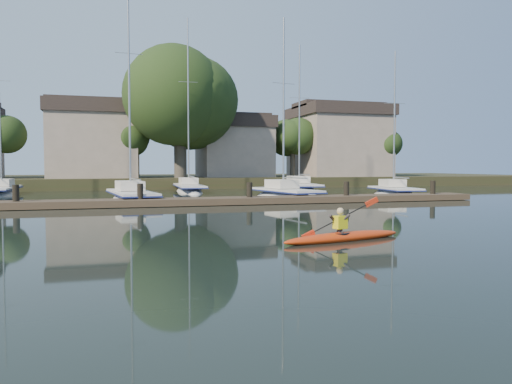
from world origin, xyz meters
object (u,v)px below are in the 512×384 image
object	(u,v)px
kayak	(343,235)
sailboat_7	(300,193)
sailboat_5	(1,197)
sailboat_3	(285,201)
dock	(197,201)
sailboat_4	(394,198)
sailboat_6	(189,194)
sailboat_2	(131,205)

from	to	relation	value
kayak	sailboat_7	world-z (taller)	sailboat_7
sailboat_5	sailboat_7	bearing A→B (deg)	-3.12
kayak	sailboat_3	world-z (taller)	sailboat_3
dock	sailboat_5	distance (m)	18.26
sailboat_4	sailboat_6	size ratio (longest dim) A/B	0.75
kayak	sailboat_7	size ratio (longest dim) A/B	0.30
sailboat_3	sailboat_4	size ratio (longest dim) A/B	1.13
sailboat_4	sailboat_6	distance (m)	16.26
kayak	sailboat_7	distance (m)	28.03
sailboat_2	sailboat_7	xyz separation A→B (m)	(14.21, 8.68, -0.01)
sailboat_3	sailboat_4	distance (m)	8.65
dock	sailboat_2	distance (m)	5.02
dock	kayak	bearing A→B (deg)	-82.57
dock	sailboat_3	xyz separation A→B (m)	(6.51, 3.89, -0.40)
kayak	sailboat_5	world-z (taller)	sailboat_5
kayak	sailboat_2	bearing A→B (deg)	92.09
kayak	sailboat_7	bearing A→B (deg)	57.14
sailboat_6	sailboat_7	size ratio (longest dim) A/B	1.13
sailboat_6	sailboat_7	bearing A→B (deg)	-5.97
sailboat_2	sailboat_6	bearing A→B (deg)	56.75
sailboat_2	sailboat_6	world-z (taller)	sailboat_6
sailboat_3	sailboat_7	bearing A→B (deg)	53.75
kayak	sailboat_3	xyz separation A→B (m)	(4.68, 17.97, -0.36)
sailboat_2	sailboat_4	world-z (taller)	sailboat_2
sailboat_3	sailboat_4	bearing A→B (deg)	-4.32
sailboat_5	sailboat_6	bearing A→B (deg)	0.66
sailboat_2	sailboat_5	size ratio (longest dim) A/B	1.05
dock	sailboat_7	xyz separation A→B (m)	(10.90, 12.44, -0.41)
sailboat_4	sailboat_6	bearing A→B (deg)	154.12
kayak	dock	world-z (taller)	kayak
sailboat_3	sailboat_7	size ratio (longest dim) A/B	0.96
sailboat_2	sailboat_5	xyz separation A→B (m)	(-8.93, 9.79, 0.01)
sailboat_6	sailboat_2	bearing A→B (deg)	-114.12
sailboat_3	sailboat_5	bearing A→B (deg)	143.68
sailboat_4	sailboat_5	bearing A→B (deg)	170.47
sailboat_2	sailboat_7	bearing A→B (deg)	24.76
dock	sailboat_3	distance (m)	7.59
sailboat_3	sailboat_6	bearing A→B (deg)	106.74
sailboat_4	sailboat_5	xyz separation A→B (m)	(-27.36, 8.94, 0.01)
sailboat_3	sailboat_5	distance (m)	21.09
sailboat_2	sailboat_6	distance (m)	11.23
dock	sailboat_6	xyz separation A→B (m)	(1.72, 13.80, -0.38)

